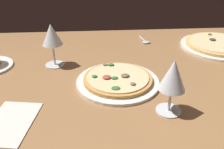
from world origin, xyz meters
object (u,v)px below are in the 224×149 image
at_px(spoon, 145,41).
at_px(paper_menu, 10,122).
at_px(wine_glass_near, 52,36).
at_px(pizza_main, 118,80).
at_px(wine_glass_far, 173,77).
at_px(pizza_side, 218,45).

bearing_deg(spoon, paper_menu, -130.16).
distance_m(wine_glass_near, paper_menu, 0.37).
height_order(pizza_main, paper_menu, pizza_main).
bearing_deg(pizza_main, wine_glass_far, -52.33).
bearing_deg(spoon, pizza_side, -15.05).
bearing_deg(pizza_main, wine_glass_near, 145.89).
bearing_deg(pizza_side, pizza_main, -149.37).
height_order(pizza_main, spoon, pizza_main).
bearing_deg(wine_glass_far, pizza_main, 127.67).
bearing_deg(wine_glass_near, pizza_side, 10.41).
bearing_deg(wine_glass_far, paper_menu, -177.34).
distance_m(paper_menu, spoon, 0.74).
xyz_separation_m(pizza_main, wine_glass_far, (0.13, -0.17, 0.10)).
height_order(paper_menu, spoon, spoon).
height_order(wine_glass_far, spoon, wine_glass_far).
relative_size(pizza_main, wine_glass_far, 1.74).
bearing_deg(paper_menu, pizza_side, 40.25).
bearing_deg(wine_glass_near, spoon, 28.58).
relative_size(pizza_side, spoon, 3.13).
distance_m(pizza_side, paper_menu, 0.93).
xyz_separation_m(pizza_side, paper_menu, (-0.80, -0.48, -0.01)).
distance_m(pizza_side, wine_glass_near, 0.74).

